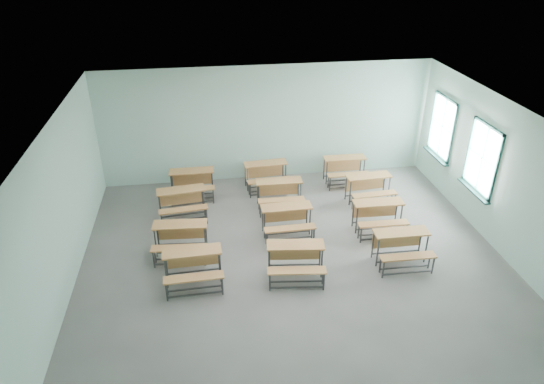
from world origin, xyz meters
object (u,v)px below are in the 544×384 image
at_px(desk_unit_r0c0, 193,263).
at_px(desk_unit_r3c2, 345,166).
at_px(desk_unit_r2c0, 182,200).
at_px(desk_unit_r1c1, 287,217).
at_px(desk_unit_r0c2, 402,244).
at_px(desk_unit_r2c2, 369,185).
at_px(desk_unit_r1c0, 180,236).
at_px(desk_unit_r3c0, 192,180).
at_px(desk_unit_r1c2, 379,213).
at_px(desk_unit_r3c1, 266,172).
at_px(desk_unit_r2c1, 280,191).
at_px(desk_unit_r0c1, 296,257).

xyz_separation_m(desk_unit_r0c0, desk_unit_r3c2, (4.20, 3.83, 0.00)).
bearing_deg(desk_unit_r2c0, desk_unit_r1c1, -32.38).
bearing_deg(desk_unit_r0c2, desk_unit_r2c2, 87.11).
bearing_deg(desk_unit_r1c0, desk_unit_r0c2, -7.63).
relative_size(desk_unit_r1c1, desk_unit_r2c0, 0.95).
relative_size(desk_unit_r3c0, desk_unit_r3c2, 1.00).
xyz_separation_m(desk_unit_r1c2, desk_unit_r2c2, (0.23, 1.35, 0.00)).
xyz_separation_m(desk_unit_r1c2, desk_unit_r3c1, (-2.28, 2.50, 0.00)).
bearing_deg(desk_unit_r3c1, desk_unit_r1c2, -51.89).
relative_size(desk_unit_r0c2, desk_unit_r2c0, 0.95).
xyz_separation_m(desk_unit_r2c2, desk_unit_r3c2, (-0.30, 1.18, 0.00)).
relative_size(desk_unit_r2c2, desk_unit_r3c1, 0.99).
xyz_separation_m(desk_unit_r2c1, desk_unit_r3c2, (2.03, 1.12, 0.00)).
relative_size(desk_unit_r1c1, desk_unit_r2c1, 0.99).
distance_m(desk_unit_r0c1, desk_unit_r3c1, 3.89).
height_order(desk_unit_r1c0, desk_unit_r1c1, same).
distance_m(desk_unit_r1c0, desk_unit_r1c1, 2.43).
distance_m(desk_unit_r2c2, desk_unit_r3c0, 4.60).
bearing_deg(desk_unit_r3c1, desk_unit_r1c0, -133.44).
xyz_separation_m(desk_unit_r1c2, desk_unit_r2c1, (-2.10, 1.41, 0.00)).
height_order(desk_unit_r0c2, desk_unit_r3c0, same).
xyz_separation_m(desk_unit_r0c1, desk_unit_r1c0, (-2.30, 1.12, 0.00)).
xyz_separation_m(desk_unit_r0c2, desk_unit_r3c2, (-0.12, 3.80, 0.00)).
height_order(desk_unit_r0c0, desk_unit_r1c0, same).
bearing_deg(desk_unit_r0c2, desk_unit_r3c1, 122.66).
xyz_separation_m(desk_unit_r1c2, desk_unit_r3c0, (-4.27, 2.32, 0.00)).
relative_size(desk_unit_r0c2, desk_unit_r3c1, 0.96).
relative_size(desk_unit_r0c1, desk_unit_r2c0, 1.01).
xyz_separation_m(desk_unit_r1c0, desk_unit_r1c2, (4.53, 0.27, 0.00)).
xyz_separation_m(desk_unit_r1c0, desk_unit_r3c2, (4.46, 2.80, 0.00)).
bearing_deg(desk_unit_r0c1, desk_unit_r3c2, 68.14).
xyz_separation_m(desk_unit_r0c2, desk_unit_r3c1, (-2.33, 3.77, 0.00)).
relative_size(desk_unit_r0c2, desk_unit_r2c2, 0.97).
bearing_deg(desk_unit_r2c0, desk_unit_r1c0, -96.52).
relative_size(desk_unit_r2c2, desk_unit_r3c0, 1.03).
bearing_deg(desk_unit_r2c2, desk_unit_r0c2, -97.40).
xyz_separation_m(desk_unit_r1c1, desk_unit_r2c0, (-2.39, 1.18, 0.00)).
relative_size(desk_unit_r2c0, desk_unit_r3c1, 1.02).
relative_size(desk_unit_r0c0, desk_unit_r1c2, 1.00).
distance_m(desk_unit_r1c0, desk_unit_r3c2, 5.27).
bearing_deg(desk_unit_r1c2, desk_unit_r3c2, 93.24).
bearing_deg(desk_unit_r2c1, desk_unit_r0c2, -49.62).
bearing_deg(desk_unit_r0c1, desk_unit_r0c0, -175.38).
bearing_deg(desk_unit_r1c1, desk_unit_r2c0, 152.89).
height_order(desk_unit_r1c0, desk_unit_r1c2, same).
height_order(desk_unit_r0c1, desk_unit_r3c0, same).
xyz_separation_m(desk_unit_r1c0, desk_unit_r2c1, (2.43, 1.68, 0.00)).
bearing_deg(desk_unit_r3c1, desk_unit_r3c2, -3.56).
distance_m(desk_unit_r1c2, desk_unit_r3c2, 2.53).
bearing_deg(desk_unit_r1c2, desk_unit_r2c0, 165.53).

